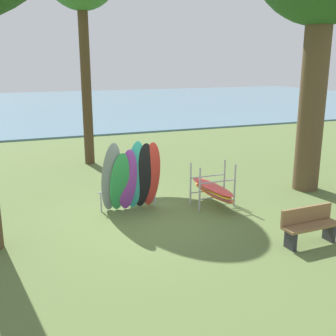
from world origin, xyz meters
TOP-DOWN VIEW (x-y plane):
  - ground_plane at (0.00, 0.00)m, footprint 80.00×80.00m
  - lake_water at (0.00, 30.92)m, footprint 80.00×36.00m
  - leaning_board_pile at (-0.19, 0.74)m, footprint 1.73×0.94m
  - board_storage_rack at (2.13, 0.43)m, footprint 1.15×2.13m
  - park_bench at (2.97, -2.65)m, footprint 1.41×0.46m

SIDE VIEW (x-z plane):
  - ground_plane at x=0.00m, z-range 0.00..0.00m
  - lake_water at x=0.00m, z-range 0.00..0.10m
  - park_bench at x=2.97m, z-range 0.03..0.88m
  - board_storage_rack at x=2.13m, z-range -0.13..1.12m
  - leaning_board_pile at x=-0.19m, z-range -0.06..2.02m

